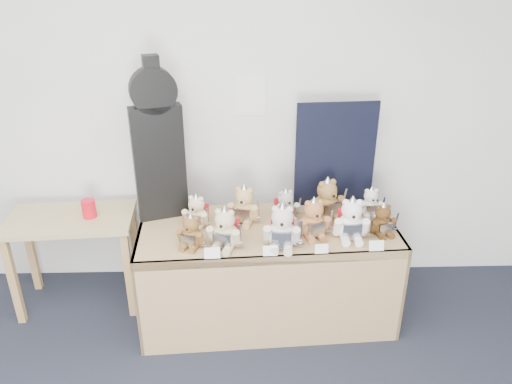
{
  "coord_description": "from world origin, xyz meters",
  "views": [
    {
      "loc": [
        0.67,
        -0.9,
        2.33
      ],
      "look_at": [
        0.75,
        1.85,
        1.01
      ],
      "focal_mm": 35.0,
      "sensor_mm": 36.0,
      "label": 1
    }
  ],
  "objects_px": {
    "teddy_front_end": "(383,221)",
    "teddy_back_right": "(327,201)",
    "teddy_back_centre_left": "(244,206)",
    "teddy_back_centre_right": "(286,206)",
    "teddy_back_left": "(197,213)",
    "teddy_front_centre": "(282,228)",
    "teddy_back_end": "(370,203)",
    "teddy_front_left": "(225,230)",
    "teddy_front_right": "(313,220)",
    "red_cup": "(89,209)",
    "guitar_case": "(158,143)",
    "side_table": "(73,232)",
    "teddy_front_far_right": "(351,221)",
    "display_table": "(269,253)",
    "teddy_front_far_left": "(191,233)"
  },
  "relations": [
    {
      "from": "teddy_front_end",
      "to": "teddy_back_right",
      "type": "bearing_deg",
      "value": 129.51
    },
    {
      "from": "teddy_front_end",
      "to": "teddy_back_right",
      "type": "xyz_separation_m",
      "value": [
        -0.32,
        0.23,
        0.03
      ]
    },
    {
      "from": "teddy_back_centre_left",
      "to": "teddy_back_centre_right",
      "type": "relative_size",
      "value": 1.19
    },
    {
      "from": "teddy_back_left",
      "to": "teddy_front_end",
      "type": "bearing_deg",
      "value": 12.93
    },
    {
      "from": "teddy_front_centre",
      "to": "teddy_back_end",
      "type": "height_order",
      "value": "teddy_front_centre"
    },
    {
      "from": "teddy_back_centre_left",
      "to": "teddy_front_left",
      "type": "bearing_deg",
      "value": -95.03
    },
    {
      "from": "teddy_back_centre_left",
      "to": "teddy_back_centre_right",
      "type": "height_order",
      "value": "teddy_back_centre_left"
    },
    {
      "from": "teddy_front_right",
      "to": "teddy_back_end",
      "type": "height_order",
      "value": "teddy_front_right"
    },
    {
      "from": "teddy_back_end",
      "to": "red_cup",
      "type": "bearing_deg",
      "value": 176.65
    },
    {
      "from": "guitar_case",
      "to": "teddy_back_left",
      "type": "xyz_separation_m",
      "value": [
        0.24,
        -0.15,
        -0.43
      ]
    },
    {
      "from": "guitar_case",
      "to": "teddy_front_end",
      "type": "bearing_deg",
      "value": -29.02
    },
    {
      "from": "side_table",
      "to": "teddy_front_end",
      "type": "relative_size",
      "value": 3.76
    },
    {
      "from": "guitar_case",
      "to": "red_cup",
      "type": "distance_m",
      "value": 0.69
    },
    {
      "from": "side_table",
      "to": "teddy_back_right",
      "type": "relative_size",
      "value": 2.78
    },
    {
      "from": "teddy_front_end",
      "to": "teddy_back_left",
      "type": "xyz_separation_m",
      "value": [
        -1.19,
        0.13,
        0.01
      ]
    },
    {
      "from": "teddy_front_far_right",
      "to": "teddy_back_end",
      "type": "height_order",
      "value": "teddy_front_far_right"
    },
    {
      "from": "teddy_front_right",
      "to": "red_cup",
      "type": "bearing_deg",
      "value": 157.08
    },
    {
      "from": "display_table",
      "to": "teddy_back_centre_right",
      "type": "relative_size",
      "value": 7.13
    },
    {
      "from": "teddy_front_far_left",
      "to": "teddy_back_end",
      "type": "distance_m",
      "value": 1.24
    },
    {
      "from": "teddy_front_left",
      "to": "teddy_back_centre_right",
      "type": "xyz_separation_m",
      "value": [
        0.4,
        0.34,
        -0.02
      ]
    },
    {
      "from": "teddy_front_far_right",
      "to": "teddy_back_left",
      "type": "xyz_separation_m",
      "value": [
        -0.98,
        0.18,
        -0.02
      ]
    },
    {
      "from": "teddy_back_centre_left",
      "to": "teddy_back_end",
      "type": "bearing_deg",
      "value": 20.3
    },
    {
      "from": "teddy_back_left",
      "to": "teddy_back_end",
      "type": "xyz_separation_m",
      "value": [
        1.17,
        0.12,
        -0.01
      ]
    },
    {
      "from": "teddy_front_left",
      "to": "teddy_back_centre_left",
      "type": "bearing_deg",
      "value": 85.9
    },
    {
      "from": "teddy_front_far_left",
      "to": "teddy_front_end",
      "type": "xyz_separation_m",
      "value": [
        1.2,
        0.12,
        -0.0
      ]
    },
    {
      "from": "teddy_front_end",
      "to": "teddy_front_far_left",
      "type": "bearing_deg",
      "value": 170.65
    },
    {
      "from": "red_cup",
      "to": "teddy_front_far_right",
      "type": "distance_m",
      "value": 1.76
    },
    {
      "from": "display_table",
      "to": "red_cup",
      "type": "xyz_separation_m",
      "value": [
        -1.22,
        0.25,
        0.21
      ]
    },
    {
      "from": "side_table",
      "to": "teddy_front_right",
      "type": "relative_size",
      "value": 3.06
    },
    {
      "from": "teddy_front_end",
      "to": "teddy_back_centre_left",
      "type": "bearing_deg",
      "value": 153.09
    },
    {
      "from": "red_cup",
      "to": "teddy_front_end",
      "type": "bearing_deg",
      "value": -8.31
    },
    {
      "from": "teddy_back_right",
      "to": "teddy_back_end",
      "type": "relative_size",
      "value": 1.4
    },
    {
      "from": "teddy_front_far_right",
      "to": "teddy_front_end",
      "type": "xyz_separation_m",
      "value": [
        0.21,
        0.04,
        -0.03
      ]
    },
    {
      "from": "teddy_front_centre",
      "to": "teddy_front_left",
      "type": "bearing_deg",
      "value": -174.63
    },
    {
      "from": "guitar_case",
      "to": "teddy_front_right",
      "type": "xyz_separation_m",
      "value": [
        0.99,
        -0.3,
        -0.42
      ]
    },
    {
      "from": "red_cup",
      "to": "teddy_front_centre",
      "type": "distance_m",
      "value": 1.35
    },
    {
      "from": "teddy_front_right",
      "to": "teddy_back_end",
      "type": "distance_m",
      "value": 0.51
    },
    {
      "from": "red_cup",
      "to": "teddy_front_far_left",
      "type": "distance_m",
      "value": 0.83
    },
    {
      "from": "guitar_case",
      "to": "teddy_front_left",
      "type": "relative_size",
      "value": 3.7
    },
    {
      "from": "display_table",
      "to": "teddy_front_left",
      "type": "relative_size",
      "value": 5.91
    },
    {
      "from": "display_table",
      "to": "teddy_front_far_left",
      "type": "height_order",
      "value": "teddy_front_far_left"
    },
    {
      "from": "teddy_front_far_left",
      "to": "teddy_back_centre_right",
      "type": "distance_m",
      "value": 0.69
    },
    {
      "from": "teddy_front_end",
      "to": "teddy_back_left",
      "type": "bearing_deg",
      "value": 158.75
    },
    {
      "from": "teddy_back_centre_right",
      "to": "teddy_back_end",
      "type": "relative_size",
      "value": 1.08
    },
    {
      "from": "teddy_back_right",
      "to": "teddy_back_left",
      "type": "bearing_deg",
      "value": 160.5
    },
    {
      "from": "display_table",
      "to": "teddy_back_left",
      "type": "distance_m",
      "value": 0.54
    },
    {
      "from": "teddy_front_far_right",
      "to": "teddy_back_centre_left",
      "type": "relative_size",
      "value": 1.06
    },
    {
      "from": "teddy_back_centre_right",
      "to": "teddy_back_left",
      "type": "bearing_deg",
      "value": 167.2
    },
    {
      "from": "guitar_case",
      "to": "teddy_front_far_right",
      "type": "distance_m",
      "value": 1.32
    },
    {
      "from": "teddy_back_left",
      "to": "teddy_back_centre_left",
      "type": "xyz_separation_m",
      "value": [
        0.31,
        0.05,
        0.02
      ]
    }
  ]
}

